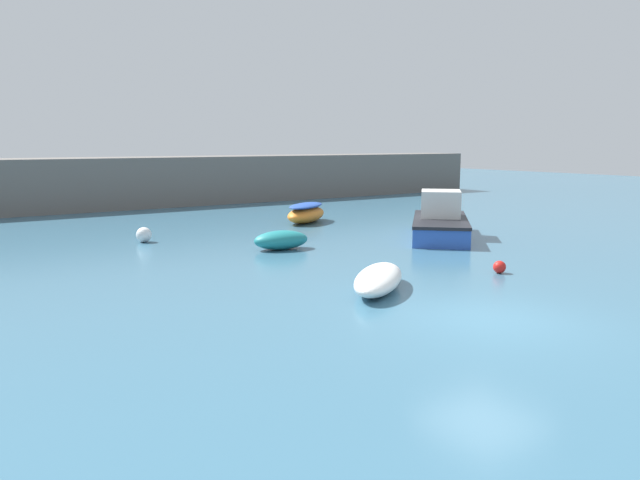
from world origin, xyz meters
TOP-DOWN VIEW (x-y plane):
  - ground_plane at (0.00, 0.00)m, footprint 120.00×120.00m
  - harbor_breakwater at (0.00, 28.48)m, footprint 54.65×3.85m
  - rowboat_with_red_cover at (5.79, 16.26)m, footprint 3.52×3.08m
  - motorboat_with_cabin at (7.76, 9.18)m, footprint 5.56×5.65m
  - rowboat_white_midwater at (-0.31, 3.35)m, footprint 3.26×3.03m
  - fishing_dinghy_green at (0.86, 10.32)m, footprint 2.19×1.39m
  - mooring_buoy_white at (-2.72, 14.76)m, footprint 0.59×0.59m
  - mooring_buoy_red at (4.11, 3.07)m, footprint 0.38×0.38m

SIDE VIEW (x-z plane):
  - ground_plane at x=0.00m, z-range -0.20..0.00m
  - mooring_buoy_red at x=4.11m, z-range 0.00..0.38m
  - mooring_buoy_white at x=-2.72m, z-range 0.00..0.59m
  - rowboat_white_midwater at x=-0.31m, z-range 0.00..0.64m
  - fishing_dinghy_green at x=0.86m, z-range 0.00..0.69m
  - rowboat_with_red_cover at x=5.79m, z-range 0.00..0.95m
  - motorboat_with_cabin at x=7.76m, z-range -0.31..1.59m
  - harbor_breakwater at x=0.00m, z-range 0.00..2.97m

